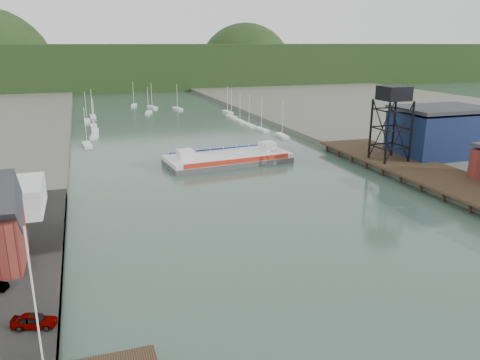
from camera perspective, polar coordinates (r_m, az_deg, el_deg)
east_pier at (r=99.80m, az=22.84°, el=0.56°), size 14.00×70.00×2.45m
flagpole at (r=41.54m, az=-23.83°, el=-12.88°), size 0.16×0.16×12.00m
lift_tower at (r=105.97m, az=18.22°, el=9.48°), size 6.50×6.50×16.00m
blue_shed at (r=118.13m, az=23.15°, el=5.40°), size 20.50×14.50×11.30m
marina_sailboats at (r=169.37m, az=-8.97°, el=7.18°), size 57.71×92.65×0.90m
distant_hills at (r=329.07m, az=-14.86°, el=13.00°), size 500.00×120.00×80.00m
chain_ferry at (r=108.58m, az=-1.46°, el=2.68°), size 29.69×14.37×4.13m
car_west_a at (r=48.93m, az=-23.81°, el=-15.39°), size 4.37×2.72×1.39m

